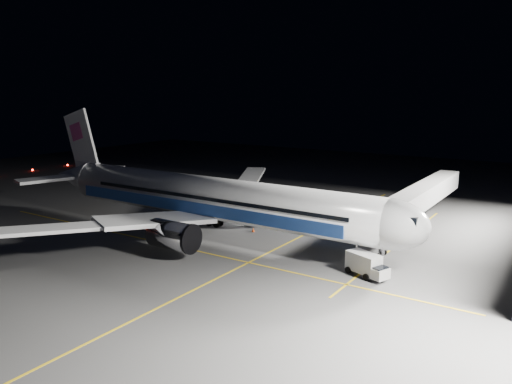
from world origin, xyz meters
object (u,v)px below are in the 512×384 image
object	(u,v)px
jet_bridge	(417,199)
baggage_tug	(243,211)
airliner	(205,198)
safety_cone_b	(248,222)
safety_cone_a	(253,230)
safety_cone_c	(255,222)
service_truck	(367,265)

from	to	relation	value
jet_bridge	baggage_tug	size ratio (longest dim) A/B	12.74
airliner	safety_cone_b	world-z (taller)	airliner
airliner	jet_bridge	xyz separation A→B (m)	(23.08, 18.06, -0.58)
airliner	jet_bridge	world-z (taller)	airliner
airliner	safety_cone_a	size ratio (longest dim) A/B	102.30
airliner	jet_bridge	distance (m)	29.31
safety_cone_a	baggage_tug	bearing A→B (deg)	133.68
jet_bridge	safety_cone_c	world-z (taller)	jet_bridge
safety_cone_b	safety_cone_c	distance (m)	1.05
safety_cone_b	baggage_tug	bearing A→B (deg)	134.06
airliner	safety_cone_c	bearing A→B (deg)	76.21
safety_cone_b	safety_cone_c	xyz separation A→B (m)	(0.63, 0.85, 0.00)
airliner	jet_bridge	size ratio (longest dim) A/B	1.79
baggage_tug	safety_cone_b	size ratio (longest dim) A/B	5.04
baggage_tug	safety_cone_a	size ratio (longest dim) A/B	4.49
service_truck	safety_cone_c	world-z (taller)	service_truck
safety_cone_a	safety_cone_c	size ratio (longest dim) A/B	1.11
safety_cone_a	safety_cone_c	bearing A→B (deg)	120.11
service_truck	baggage_tug	world-z (taller)	service_truck
baggage_tug	safety_cone_c	distance (m)	4.84
jet_bridge	safety_cone_a	size ratio (longest dim) A/B	57.24
jet_bridge	safety_cone_c	size ratio (longest dim) A/B	63.27
airliner	jet_bridge	bearing A→B (deg)	38.04
airliner	service_truck	bearing A→B (deg)	-6.42
safety_cone_a	safety_cone_c	xyz separation A→B (m)	(-2.29, 3.95, -0.03)
jet_bridge	safety_cone_b	xyz separation A→B (m)	(-21.54, -10.09, -4.31)
service_truck	safety_cone_b	size ratio (longest dim) A/B	9.51
service_truck	baggage_tug	xyz separation A→B (m)	(-25.74, 14.15, -0.53)
jet_bridge	safety_cone_a	bearing A→B (deg)	-144.69
jet_bridge	baggage_tug	world-z (taller)	jet_bridge
service_truck	safety_cone_a	bearing A→B (deg)	-179.89
safety_cone_b	airliner	bearing A→B (deg)	-100.92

